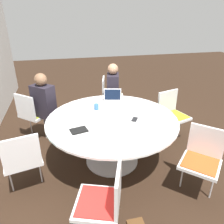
% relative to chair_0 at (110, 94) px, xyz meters
% --- Properties ---
extents(ground_plane, '(16.00, 16.00, 0.00)m').
position_rel_chair_0_xyz_m(ground_plane, '(-1.51, 0.30, -0.51)').
color(ground_plane, black).
extents(conference_table, '(1.84, 1.84, 0.72)m').
position_rel_chair_0_xyz_m(conference_table, '(-1.51, 0.30, 0.10)').
color(conference_table, '#B7B7BC').
rests_on(conference_table, ground_plane).
extents(chair_0, '(0.53, 0.51, 0.85)m').
position_rel_chair_0_xyz_m(chair_0, '(0.00, 0.00, 0.00)').
color(chair_0, silver).
rests_on(chair_0, ground_plane).
extents(chair_1, '(0.61, 0.61, 0.85)m').
position_rel_chair_0_xyz_m(chair_1, '(-0.54, 1.49, 0.00)').
color(chair_1, silver).
rests_on(chair_1, ground_plane).
extents(chair_2, '(0.51, 0.52, 0.85)m').
position_rel_chair_0_xyz_m(chair_2, '(-1.85, 1.48, 0.00)').
color(chair_2, silver).
rests_on(chair_2, ground_plane).
extents(chair_3, '(0.55, 0.54, 0.85)m').
position_rel_chair_0_xyz_m(chair_3, '(-2.69, 0.65, 0.00)').
color(chair_3, silver).
rests_on(chair_3, ground_plane).
extents(chair_4, '(0.61, 0.61, 0.85)m').
position_rel_chair_0_xyz_m(chair_4, '(-2.32, -0.63, 0.00)').
color(chair_4, silver).
rests_on(chair_4, ground_plane).
extents(chair_5, '(0.53, 0.54, 0.85)m').
position_rel_chair_0_xyz_m(chair_5, '(-1.08, -0.86, 0.00)').
color(chair_5, silver).
rests_on(chair_5, ground_plane).
extents(person_0, '(0.40, 0.32, 1.20)m').
position_rel_chair_0_xyz_m(person_0, '(-0.25, -0.02, 0.20)').
color(person_0, '#231E28').
rests_on(person_0, ground_plane).
extents(person_1, '(0.40, 0.42, 1.20)m').
position_rel_chair_0_xyz_m(person_1, '(-0.64, 1.26, 0.20)').
color(person_1, '#231E28').
rests_on(person_1, ground_plane).
extents(laptop, '(0.29, 0.33, 0.21)m').
position_rel_chair_0_xyz_m(laptop, '(-0.93, 0.16, 0.27)').
color(laptop, silver).
rests_on(laptop, conference_table).
extents(spiral_notebook, '(0.19, 0.24, 0.02)m').
position_rel_chair_0_xyz_m(spiral_notebook, '(-1.75, 0.79, 0.23)').
color(spiral_notebook, black).
rests_on(spiral_notebook, conference_table).
extents(coffee_cup, '(0.07, 0.07, 0.09)m').
position_rel_chair_0_xyz_m(coffee_cup, '(-1.15, 0.46, 0.26)').
color(coffee_cup, '#33669E').
rests_on(coffee_cup, conference_table).
extents(cell_phone, '(0.16, 0.13, 0.01)m').
position_rel_chair_0_xyz_m(cell_phone, '(-1.61, 0.00, 0.22)').
color(cell_phone, black).
rests_on(cell_phone, conference_table).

